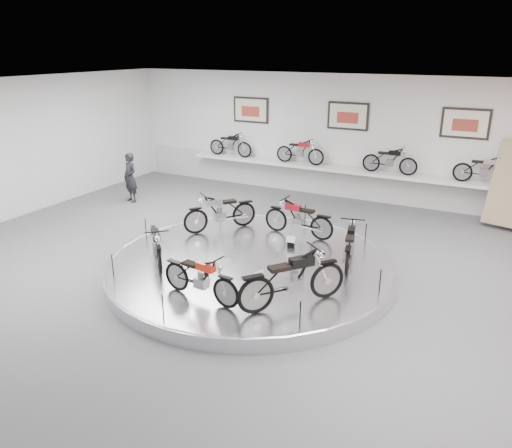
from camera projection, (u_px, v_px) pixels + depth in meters
The scene contains 21 objects.
floor at pixel (244, 278), 10.96m from camera, with size 16.00×16.00×0.00m, color #555558.
ceiling at pixel (243, 90), 9.61m from camera, with size 16.00×16.00×0.00m, color white.
wall_back at pixel (347, 138), 16.14m from camera, with size 16.00×16.00×0.00m, color silver.
dado_band at pixel (344, 181), 16.62m from camera, with size 15.68×0.04×1.10m, color #BCBCBA.
display_platform at pixel (251, 266), 11.16m from camera, with size 6.40×6.40×0.30m, color silver.
platform_rim at pixel (251, 262), 11.12m from camera, with size 6.40×6.40×0.10m, color #B2B2BA.
shelf at pixel (342, 170), 16.23m from camera, with size 11.00×0.55×0.10m, color silver.
poster_left at pixel (251, 110), 17.38m from camera, with size 1.35×0.06×0.88m, color beige.
poster_center at pixel (348, 116), 15.87m from camera, with size 1.35×0.06×0.88m, color beige.
poster_right at pixel (465, 123), 14.37m from camera, with size 1.35×0.06×0.88m, color beige.
shelf_bike_a at pixel (230, 146), 17.90m from camera, with size 1.22×0.42×0.73m, color black, non-canonical shape.
shelf_bike_b at pixel (300, 153), 16.74m from camera, with size 1.22×0.42×0.73m, color maroon, non-canonical shape.
shelf_bike_c at pixel (390, 162), 15.44m from camera, with size 1.22×0.42×0.73m, color black, non-canonical shape.
shelf_bike_d at pixel (484, 171), 14.28m from camera, with size 1.22×0.42×0.73m, color #B1B2B6, non-canonical shape.
bike_a at pixel (350, 244), 10.81m from camera, with size 1.55×0.55×0.91m, color black, non-canonical shape.
bike_b at pixel (299, 218), 12.41m from camera, with size 1.59×0.56×0.94m, color maroon, non-canonical shape.
bike_c at pixel (220, 212), 12.79m from camera, with size 1.68×0.59×0.99m, color #B1B2B6, non-canonical shape.
bike_d at pixel (156, 244), 10.86m from camera, with size 1.48×0.52×0.87m, color black, non-canonical shape.
bike_e at pixel (200, 277), 9.28m from camera, with size 1.52×0.54×0.89m, color red, non-canonical shape.
bike_f at pixel (293, 279), 9.01m from camera, with size 1.84×0.65×1.08m, color black, non-canonical shape.
visitor at pixel (130, 178), 16.08m from camera, with size 0.58×0.38×1.60m, color black.
Camera 1 is at (4.77, -8.70, 4.81)m, focal length 35.00 mm.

